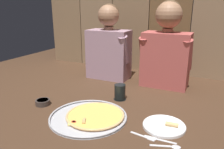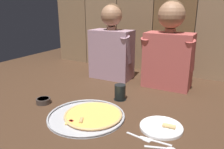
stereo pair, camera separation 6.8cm
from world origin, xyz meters
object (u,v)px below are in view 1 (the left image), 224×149
(dipping_bowl, at_px, (43,102))
(diner_right, at_px, (167,46))
(dinner_plate, at_px, (164,126))
(pizza_tray, at_px, (91,116))
(diner_left, at_px, (109,45))
(drinking_glass, at_px, (120,92))

(dipping_bowl, relative_size, diner_right, 0.14)
(dinner_plate, bearing_deg, pizza_tray, -169.68)
(diner_left, bearing_deg, diner_right, 0.09)
(diner_left, bearing_deg, dinner_plate, -45.06)
(pizza_tray, relative_size, drinking_glass, 4.19)
(dipping_bowl, bearing_deg, diner_left, 79.16)
(diner_right, bearing_deg, dipping_bowl, -131.89)
(diner_left, bearing_deg, pizza_tray, -71.50)
(diner_right, bearing_deg, pizza_tray, -109.55)
(dipping_bowl, bearing_deg, drinking_glass, 35.34)
(drinking_glass, bearing_deg, dipping_bowl, -144.66)
(dipping_bowl, bearing_deg, diner_right, 48.11)
(dinner_plate, xyz_separation_m, diner_left, (-0.63, 0.63, 0.28))
(pizza_tray, height_order, drinking_glass, drinking_glass)
(pizza_tray, height_order, diner_right, diner_right)
(pizza_tray, xyz_separation_m, drinking_glass, (0.04, 0.31, 0.04))
(dinner_plate, bearing_deg, diner_right, 102.90)
(diner_right, bearing_deg, diner_left, -179.91)
(dipping_bowl, distance_m, diner_right, 0.97)
(drinking_glass, height_order, diner_left, diner_left)
(dinner_plate, relative_size, diner_left, 0.36)
(dinner_plate, relative_size, diner_right, 0.34)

